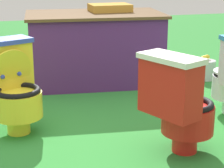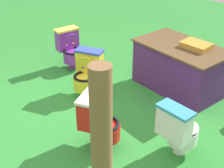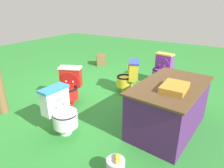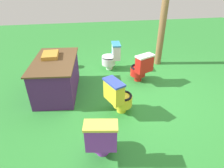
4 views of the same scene
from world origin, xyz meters
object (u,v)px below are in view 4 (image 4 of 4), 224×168
Objects in this scene: toilet_red at (141,68)px; toilet_yellow at (119,96)px; toilet_white at (112,56)px; lemon_bucket at (70,63)px; toilet_purple at (102,138)px; vendor_table at (57,76)px; wooden_post at (161,34)px.

toilet_yellow is at bearing -149.26° from toilet_red.
toilet_white is 1.21m from lemon_bucket.
toilet_white and toilet_purple have the same top height.
toilet_purple is 2.37m from toilet_red.
vendor_table reaches higher than toilet_red.
toilet_white is 1.90m from toilet_yellow.
toilet_purple and toilet_yellow have the same top height.
vendor_table is at bearing -152.39° from toilet_yellow.
toilet_red is 0.41× the size of wooden_post.
toilet_purple is 3.63m from wooden_post.
wooden_post reaches higher than vendor_table.
vendor_table is (0.94, 1.19, 0.02)m from toilet_yellow.
lemon_bucket is (1.24, -0.22, -0.28)m from vendor_table.
vendor_table is 2.99m from wooden_post.
toilet_white is 1.00× the size of toilet_purple.
toilet_purple is 3.21m from lemon_bucket.
toilet_yellow is at bearing 75.17° from toilet_purple.
toilet_red is at bearing 139.32° from wooden_post.
toilet_yellow is at bearing -155.97° from lemon_bucket.
lemon_bucket is at bearing -9.92° from vendor_table.
vendor_table is at bearing 170.08° from lemon_bucket.
toilet_red is 0.47× the size of vendor_table.
toilet_white reaches higher than lemon_bucket.
toilet_red is at bearing -85.49° from vendor_table.
toilet_yellow is (-1.89, 0.17, 0.00)m from toilet_white.
toilet_white and toilet_red have the same top height.
toilet_purple is at bearing -47.67° from toilet_yellow.
toilet_red reaches higher than lemon_bucket.
lemon_bucket is at bearing 122.63° from toilet_red.
lemon_bucket is (2.18, 0.97, -0.26)m from toilet_yellow.
toilet_purple and toilet_red have the same top height.
toilet_white is at bearing -55.02° from vendor_table.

